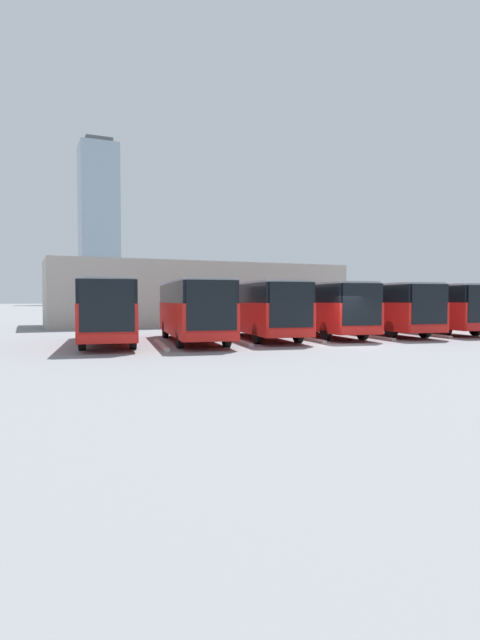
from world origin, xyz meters
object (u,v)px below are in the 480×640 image
object	(u,v)px
bus_1	(380,307)
bus_5	(108,309)
bus_0	(429,306)
bus_3	(260,308)
bus_2	(321,307)
bus_4	(193,308)

from	to	relation	value
bus_1	bus_5	xyz separation A→B (m)	(17.56, -0.21, 0.00)
bus_0	bus_3	xyz separation A→B (m)	(13.17, 0.08, 0.00)
bus_0	bus_2	distance (m)	8.78
bus_0	bus_4	size ratio (longest dim) A/B	1.00
bus_1	bus_4	distance (m)	13.18
bus_1	bus_4	bearing A→B (deg)	11.77
bus_0	bus_4	world-z (taller)	same
bus_1	bus_4	xyz separation A→B (m)	(13.17, 0.59, 0.00)
bus_1	bus_5	bearing A→B (deg)	8.48
bus_1	bus_5	world-z (taller)	same
bus_2	bus_4	size ratio (longest dim) A/B	1.00
bus_2	bus_3	distance (m)	4.39
bus_4	bus_5	size ratio (longest dim) A/B	1.00
bus_2	bus_5	xyz separation A→B (m)	(13.17, 0.06, 0.00)
bus_2	bus_4	bearing A→B (deg)	14.84
bus_3	bus_4	bearing A→B (deg)	17.52
bus_3	bus_4	size ratio (longest dim) A/B	1.00
bus_0	bus_5	xyz separation A→B (m)	(21.95, -0.08, 0.00)
bus_0	bus_4	bearing A→B (deg)	11.55
bus_3	bus_0	bearing A→B (deg)	-170.46
bus_4	bus_3	bearing A→B (deg)	-162.48
bus_4	bus_5	world-z (taller)	same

